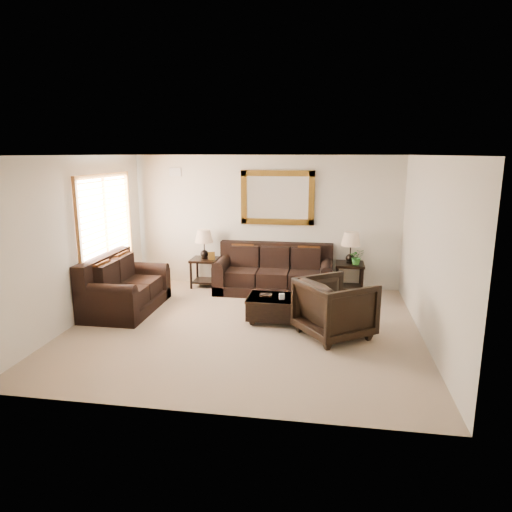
% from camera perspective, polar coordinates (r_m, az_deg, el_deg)
% --- Properties ---
extents(room, '(5.51, 5.01, 2.71)m').
position_cam_1_polar(room, '(7.02, -1.59, 1.38)').
color(room, gray).
rests_on(room, ground).
extents(window, '(0.07, 1.96, 1.66)m').
position_cam_1_polar(window, '(8.71, -18.24, 4.30)').
color(window, white).
rests_on(window, room).
extents(mirror, '(1.50, 0.06, 1.10)m').
position_cam_1_polar(mirror, '(9.33, 2.69, 7.29)').
color(mirror, '#543510').
rests_on(mirror, room).
extents(air_vent, '(0.25, 0.02, 0.18)m').
position_cam_1_polar(air_vent, '(9.78, -10.06, 10.29)').
color(air_vent, '#999999').
rests_on(air_vent, room).
extents(sofa, '(2.32, 1.00, 0.95)m').
position_cam_1_polar(sofa, '(9.18, 2.30, -2.36)').
color(sofa, black).
rests_on(sofa, room).
extents(loveseat, '(1.03, 1.73, 0.97)m').
position_cam_1_polar(loveseat, '(8.44, -16.30, -4.12)').
color(loveseat, black).
rests_on(loveseat, room).
extents(end_table_left, '(0.54, 0.54, 1.20)m').
position_cam_1_polar(end_table_left, '(9.50, -6.47, 0.79)').
color(end_table_left, black).
rests_on(end_table_left, room).
extents(end_table_right, '(0.56, 0.56, 1.23)m').
position_cam_1_polar(end_table_right, '(9.16, 11.70, 0.30)').
color(end_table_right, black).
rests_on(end_table_right, room).
extents(coffee_table, '(1.24, 0.69, 0.52)m').
position_cam_1_polar(coffee_table, '(7.57, 3.64, -6.34)').
color(coffee_table, black).
rests_on(coffee_table, room).
extents(armchair, '(1.29, 1.30, 0.99)m').
position_cam_1_polar(armchair, '(7.02, 9.86, -6.05)').
color(armchair, black).
rests_on(armchair, floor).
extents(potted_plant, '(0.32, 0.34, 0.24)m').
position_cam_1_polar(potted_plant, '(9.08, 12.47, -0.31)').
color(potted_plant, '#235D1F').
rests_on(potted_plant, end_table_right).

